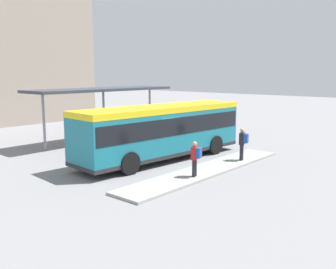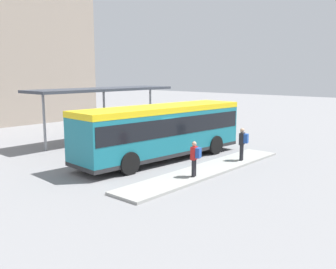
# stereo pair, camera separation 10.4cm
# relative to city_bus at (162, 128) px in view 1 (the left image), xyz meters

# --- Properties ---
(ground_plane) EXTENTS (120.00, 120.00, 0.00)m
(ground_plane) POSITION_rel_city_bus_xyz_m (-0.01, 0.00, -1.74)
(ground_plane) COLOR gray
(curb_island) EXTENTS (11.17, 1.80, 0.12)m
(curb_island) POSITION_rel_city_bus_xyz_m (-0.37, -3.32, -1.68)
(curb_island) COLOR #9E9E99
(curb_island) RESTS_ON ground_plane
(city_bus) EXTENTS (10.54, 3.24, 2.97)m
(city_bus) POSITION_rel_city_bus_xyz_m (0.00, 0.00, 0.00)
(city_bus) COLOR #197284
(city_bus) RESTS_ON ground_plane
(pedestrian_waiting) EXTENTS (0.43, 0.48, 1.60)m
(pedestrian_waiting) POSITION_rel_city_bus_xyz_m (-1.88, -3.71, -0.70)
(pedestrian_waiting) COLOR #232328
(pedestrian_waiting) RESTS_ON curb_island
(pedestrian_companion) EXTENTS (0.48, 0.52, 1.73)m
(pedestrian_companion) POSITION_rel_city_bus_xyz_m (2.31, -3.68, -0.63)
(pedestrian_companion) COLOR #232328
(pedestrian_companion) RESTS_ON curb_island
(bicycle_black) EXTENTS (0.48, 1.77, 0.77)m
(bicycle_black) POSITION_rel_city_bus_xyz_m (7.40, 3.45, -1.36)
(bicycle_black) COLOR black
(bicycle_black) RESTS_ON ground_plane
(bicycle_green) EXTENTS (0.48, 1.53, 0.66)m
(bicycle_green) POSITION_rel_city_bus_xyz_m (7.74, 4.29, -1.41)
(bicycle_green) COLOR black
(bicycle_green) RESTS_ON ground_plane
(station_shelter) EXTENTS (10.91, 2.87, 3.68)m
(station_shelter) POSITION_rel_city_bus_xyz_m (1.69, 7.00, 1.77)
(station_shelter) COLOR #383D47
(station_shelter) RESTS_ON ground_plane
(potted_planter_near_shelter) EXTENTS (0.73, 0.73, 1.20)m
(potted_planter_near_shelter) POSITION_rel_city_bus_xyz_m (2.68, 4.51, -1.11)
(potted_planter_near_shelter) COLOR slate
(potted_planter_near_shelter) RESTS_ON ground_plane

